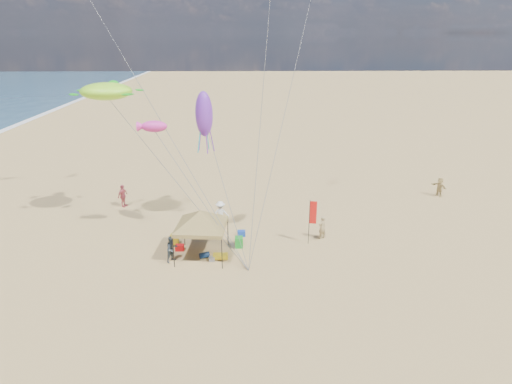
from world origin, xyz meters
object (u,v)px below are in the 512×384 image
(beach_cart, at_px, (221,256))
(person_near_c, at_px, (221,213))
(cooler_red, at_px, (180,248))
(person_far_c, at_px, (440,187))
(chair_green, at_px, (239,242))
(cooler_blue, at_px, (241,233))
(chair_yellow, at_px, (174,240))
(canopy_tent, at_px, (201,212))
(person_far_a, at_px, (123,196))
(feather_flag, at_px, (312,215))
(person_near_b, at_px, (172,249))
(person_near_a, at_px, (322,227))

(beach_cart, bearing_deg, person_near_c, 92.67)
(cooler_red, bearing_deg, beach_cart, -24.39)
(person_far_c, bearing_deg, chair_green, -89.95)
(cooler_blue, relative_size, chair_yellow, 0.77)
(chair_yellow, bearing_deg, canopy_tent, -38.67)
(chair_yellow, relative_size, beach_cart, 0.78)
(canopy_tent, xyz_separation_m, chair_green, (2.25, 1.15, -2.61))
(chair_green, relative_size, beach_cart, 0.78)
(canopy_tent, distance_m, person_near_c, 5.07)
(cooler_blue, distance_m, chair_green, 1.64)
(person_far_a, distance_m, person_far_c, 26.22)
(feather_flag, relative_size, chair_yellow, 4.40)
(canopy_tent, xyz_separation_m, feather_flag, (6.97, 1.46, -0.91))
(chair_yellow, relative_size, person_far_a, 0.38)
(chair_green, distance_m, person_near_b, 4.39)
(canopy_tent, relative_size, beach_cart, 6.39)
(canopy_tent, distance_m, person_far_c, 21.70)
(feather_flag, relative_size, chair_green, 4.40)
(cooler_blue, xyz_separation_m, person_far_c, (16.74, 7.24, 0.64))
(cooler_red, bearing_deg, canopy_tent, -27.60)
(cooler_blue, relative_size, person_far_a, 0.29)
(person_near_b, height_order, person_near_c, person_near_c)
(person_near_a, bearing_deg, chair_green, -23.75)
(person_near_b, xyz_separation_m, person_far_c, (20.88, 10.60, 0.01))
(person_near_a, bearing_deg, beach_cart, -13.29)
(feather_flag, xyz_separation_m, cooler_red, (-8.50, -0.66, -1.86))
(person_near_c, bearing_deg, cooler_blue, 127.71)
(person_far_a, bearing_deg, beach_cart, -113.51)
(cooler_blue, distance_m, person_near_b, 5.37)
(chair_green, relative_size, person_far_c, 0.42)
(cooler_blue, bearing_deg, person_far_a, 149.55)
(person_far_a, bearing_deg, person_near_a, -88.84)
(cooler_red, xyz_separation_m, cooler_blue, (3.93, 1.97, 0.00))
(canopy_tent, xyz_separation_m, chair_yellow, (-1.97, 1.58, -2.61))
(cooler_red, relative_size, person_far_c, 0.33)
(canopy_tent, bearing_deg, chair_green, 26.95)
(cooler_blue, relative_size, person_far_c, 0.33)
(beach_cart, distance_m, person_near_a, 7.21)
(canopy_tent, bearing_deg, cooler_blue, 49.12)
(feather_flag, height_order, chair_green, feather_flag)
(person_near_b, relative_size, person_near_c, 0.89)
(cooler_blue, xyz_separation_m, chair_green, (-0.15, -1.63, 0.16))
(feather_flag, xyz_separation_m, person_far_a, (-14.00, 6.85, -1.14))
(cooler_red, xyz_separation_m, chair_green, (3.78, 0.35, 0.16))
(canopy_tent, height_order, feather_flag, canopy_tent)
(person_near_a, bearing_deg, cooler_blue, -40.48)
(feather_flag, xyz_separation_m, cooler_blue, (-4.57, 1.31, -1.86))
(person_near_b, xyz_separation_m, person_near_c, (2.66, 5.14, 0.10))
(chair_green, height_order, beach_cart, chair_green)
(beach_cart, relative_size, person_near_b, 0.55)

